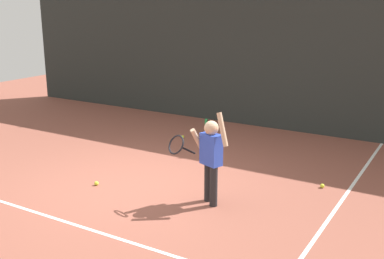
% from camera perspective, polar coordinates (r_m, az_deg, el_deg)
% --- Properties ---
extents(ground_plane, '(20.00, 20.00, 0.00)m').
position_cam_1_polar(ground_plane, '(7.45, -6.80, -6.68)').
color(ground_plane, brown).
extents(court_line_baseline, '(9.00, 0.05, 0.00)m').
position_cam_1_polar(court_line_baseline, '(6.45, -14.95, -10.72)').
color(court_line_baseline, white).
rests_on(court_line_baseline, ground).
extents(court_line_sideline, '(0.05, 9.00, 0.00)m').
position_cam_1_polar(court_line_sideline, '(7.15, 17.55, -8.28)').
color(court_line_sideline, white).
rests_on(court_line_sideline, ground).
extents(back_fence_windscreen, '(13.17, 0.08, 3.93)m').
position_cam_1_polar(back_fence_windscreen, '(10.72, 7.34, 10.82)').
color(back_fence_windscreen, '#282D2B').
rests_on(back_fence_windscreen, ground).
extents(fence_post_0, '(0.09, 0.09, 4.08)m').
position_cam_1_polar(fence_post_0, '(14.57, -16.95, 11.73)').
color(fence_post_0, slate).
rests_on(fence_post_0, ground).
extents(fence_post_1, '(0.09, 0.09, 4.08)m').
position_cam_1_polar(fence_post_1, '(11.78, -2.33, 11.68)').
color(fence_post_1, slate).
rests_on(fence_post_1, ground).
extents(fence_post_2, '(0.09, 0.09, 4.08)m').
position_cam_1_polar(fence_post_2, '(10.11, 18.88, 10.30)').
color(fence_post_2, slate).
rests_on(fence_post_2, ground).
extents(tennis_player, '(0.85, 0.57, 1.35)m').
position_cam_1_polar(tennis_player, '(6.52, 2.14, -3.03)').
color(tennis_player, '#232326').
rests_on(tennis_player, ground).
extents(water_bottle, '(0.07, 0.07, 0.22)m').
position_cam_1_polar(water_bottle, '(10.59, 1.72, 0.70)').
color(water_bottle, green).
rests_on(water_bottle, ground).
extents(tennis_ball_0, '(0.07, 0.07, 0.07)m').
position_cam_1_polar(tennis_ball_0, '(7.56, 15.45, -6.57)').
color(tennis_ball_0, '#CCE033').
rests_on(tennis_ball_0, ground).
extents(tennis_ball_2, '(0.07, 0.07, 0.07)m').
position_cam_1_polar(tennis_ball_2, '(9.84, -1.14, -0.90)').
color(tennis_ball_2, '#CCE033').
rests_on(tennis_ball_2, ground).
extents(tennis_ball_3, '(0.07, 0.07, 0.07)m').
position_cam_1_polar(tennis_ball_3, '(7.53, -11.45, -6.39)').
color(tennis_ball_3, '#CCE033').
rests_on(tennis_ball_3, ground).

